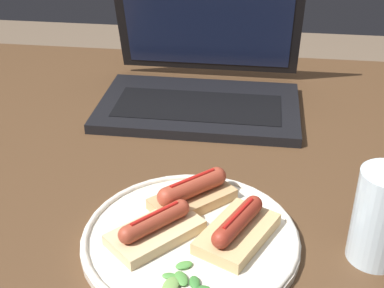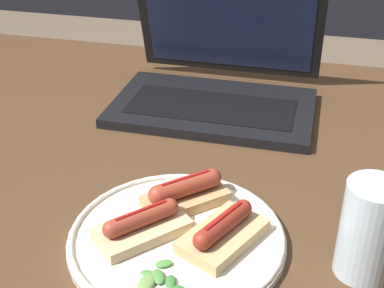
{
  "view_description": "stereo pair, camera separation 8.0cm",
  "coord_description": "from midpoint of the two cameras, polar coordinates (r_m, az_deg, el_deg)",
  "views": [
    {
      "loc": [
        0.07,
        -0.79,
        1.23
      ],
      "look_at": [
        -0.02,
        -0.11,
        0.83
      ],
      "focal_mm": 50.0,
      "sensor_mm": 36.0,
      "label": 1
    },
    {
      "loc": [
        0.15,
        -0.78,
        1.23
      ],
      "look_at": [
        -0.02,
        -0.11,
        0.83
      ],
      "focal_mm": 50.0,
      "sensor_mm": 36.0,
      "label": 2
    }
  ],
  "objects": [
    {
      "name": "drinking_glass",
      "position": [
        0.67,
        16.36,
        -7.58
      ],
      "size": [
        0.07,
        0.07,
        0.12
      ],
      "color": "silver",
      "rests_on": "desk"
    },
    {
      "name": "plate",
      "position": [
        0.7,
        -3.54,
        -10.08
      ],
      "size": [
        0.28,
        0.28,
        0.02
      ],
      "color": "silver",
      "rests_on": "desk"
    },
    {
      "name": "sausage_toast_middle",
      "position": [
        0.69,
        -7.28,
        -9.02
      ],
      "size": [
        0.13,
        0.13,
        0.04
      ],
      "rotation": [
        0.0,
        0.0,
        3.98
      ],
      "color": "#D6B784",
      "rests_on": "plate"
    },
    {
      "name": "salad_pile",
      "position": [
        0.63,
        -4.94,
        -14.48
      ],
      "size": [
        0.06,
        0.06,
        0.01
      ],
      "color": "#387A33",
      "rests_on": "plate"
    },
    {
      "name": "desk",
      "position": [
        0.96,
        -0.41,
        -4.37
      ],
      "size": [
        1.48,
        0.87,
        0.77
      ],
      "color": "#4C331E",
      "rests_on": "ground_plane"
    },
    {
      "name": "sausage_toast_right",
      "position": [
        0.74,
        -3.03,
        -5.34
      ],
      "size": [
        0.12,
        0.12,
        0.05
      ],
      "rotation": [
        0.0,
        0.0,
        3.91
      ],
      "color": "tan",
      "rests_on": "plate"
    },
    {
      "name": "laptop",
      "position": [
        1.04,
        -1.16,
        6.57
      ],
      "size": [
        0.38,
        0.3,
        0.23
      ],
      "color": "black",
      "rests_on": "desk"
    },
    {
      "name": "sausage_toast_left",
      "position": [
        0.68,
        1.52,
        -9.17
      ],
      "size": [
        0.11,
        0.13,
        0.04
      ],
      "rotation": [
        0.0,
        0.0,
        4.26
      ],
      "color": "tan",
      "rests_on": "plate"
    }
  ]
}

